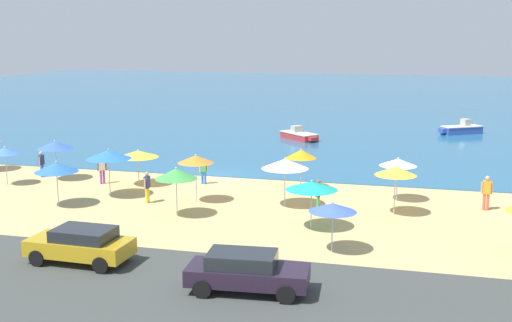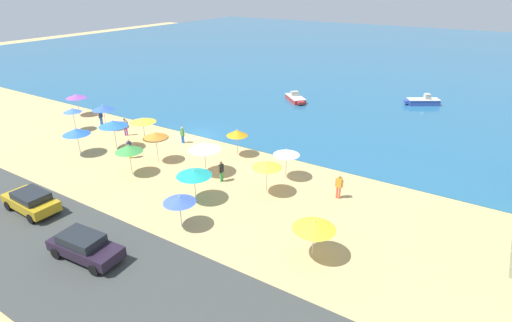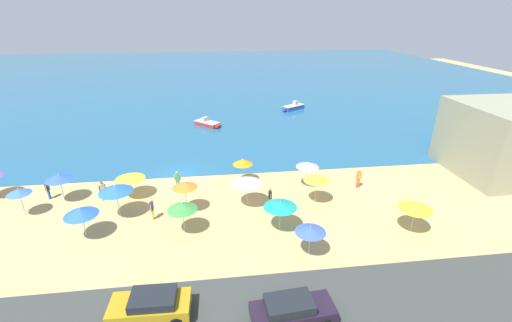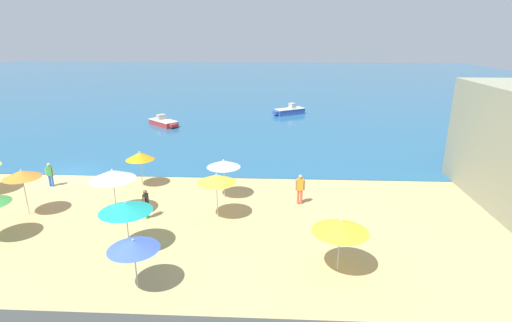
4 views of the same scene
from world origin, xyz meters
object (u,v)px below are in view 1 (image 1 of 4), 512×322
Objects in this scene: bather_1 at (318,193)px; parked_car_2 at (81,244)px; bather_4 at (102,168)px; parked_car_0 at (246,271)px; beach_umbrella_14 at (56,167)px; bather_3 at (487,191)px; beach_umbrella_9 at (396,171)px; skiff_nearshore at (299,135)px; beach_umbrella_7 at (196,159)px; beach_umbrella_8 at (176,174)px; beach_umbrella_10 at (312,186)px; beach_umbrella_12 at (108,154)px; bather_0 at (204,170)px; beach_umbrella_13 at (285,164)px; bather_5 at (42,163)px; beach_umbrella_6 at (55,145)px; beach_umbrella_5 at (5,151)px; beach_umbrella_1 at (398,162)px; beach_umbrella_11 at (138,154)px; beach_umbrella_4 at (333,207)px; bather_2 at (147,185)px; beach_umbrella_0 at (301,154)px; skiff_offshore at (461,129)px.

parked_car_2 is (-7.73, -9.96, -0.10)m from bather_1.
parked_car_0 is at bearing -47.42° from bather_4.
beach_umbrella_14 reaches higher than bather_3.
beach_umbrella_9 reaches higher than skiff_nearshore.
beach_umbrella_7 reaches higher than beach_umbrella_8.
parked_car_0 is (12.59, -8.71, -1.27)m from beach_umbrella_14.
beach_umbrella_10 is at bearing -3.14° from beach_umbrella_14.
beach_umbrella_8 is 1.53× the size of bather_1.
beach_umbrella_12 reaches higher than parked_car_0.
bather_4 is at bearing -166.19° from bather_0.
beach_umbrella_12 is 15.69m from parked_car_0.
beach_umbrella_12 reaches higher than beach_umbrella_10.
beach_umbrella_13 is (-1.99, 3.57, 0.22)m from beach_umbrella_10.
bather_5 is at bearing 139.78° from parked_car_0.
bather_4 is 0.40× the size of parked_car_0.
beach_umbrella_6 is 5.93m from beach_umbrella_12.
bather_3 is (27.18, 1.17, -1.06)m from beach_umbrella_5.
beach_umbrella_14 reaches higher than beach_umbrella_1.
beach_umbrella_5 is 7.88m from beach_umbrella_11.
beach_umbrella_12 reaches higher than beach_umbrella_4.
beach_umbrella_13 reaches higher than bather_0.
bather_2 reaches higher than bather_1.
parked_car_2 is at bearing -139.40° from beach_umbrella_10.
skiff_nearshore is at bearing 97.54° from parked_car_0.
beach_umbrella_7 is 1.07× the size of beach_umbrella_11.
bather_0 is at bearing 172.91° from bather_3.
bather_1 is at bearing 22.49° from beach_umbrella_8.
beach_umbrella_1 is at bearing 4.85° from beach_umbrella_5.
beach_umbrella_10 is (1.93, -7.78, 0.02)m from beach_umbrella_0.
bather_2 is at bearing -10.24° from beach_umbrella_5.
bather_1 is at bearing -11.10° from bather_5.
beach_umbrella_8 reaches higher than bather_0.
beach_umbrella_7 is at bearing -76.26° from bather_0.
beach_umbrella_0 is 17.74m from skiff_nearshore.
beach_umbrella_11 reaches higher than parked_car_2.
beach_umbrella_11 is at bearing 83.32° from beach_umbrella_12.
beach_umbrella_12 reaches higher than beach_umbrella_6.
beach_umbrella_5 is at bearing 167.40° from beach_umbrella_10.
skiff_offshore is (25.22, 25.64, -1.73)m from beach_umbrella_6.
beach_umbrella_0 is 0.93× the size of beach_umbrella_9.
bather_0 is 16.84m from parked_car_0.
bather_3 is (6.73, 8.38, -0.89)m from beach_umbrella_4.
skiff_nearshore is at bearing -153.70° from skiff_offshore.
beach_umbrella_8 is at bearing -146.79° from beach_umbrella_13.
beach_umbrella_7 is (12.33, -1.02, 0.27)m from beach_umbrella_5.
bather_4 is at bearing 158.71° from beach_umbrella_7.
bather_1 is at bearing -141.53° from beach_umbrella_1.
beach_umbrella_10 is at bearing -120.26° from beach_umbrella_1.
skiff_offshore is at bearing 73.54° from bather_1.
beach_umbrella_9 is at bearing 3.36° from bather_1.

